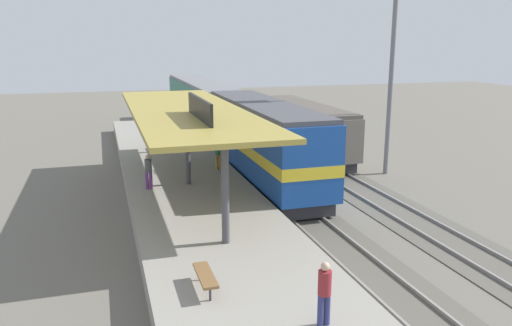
% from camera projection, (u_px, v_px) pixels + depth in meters
% --- Properties ---
extents(ground_plane, '(120.00, 120.00, 0.00)m').
position_uv_depth(ground_plane, '(309.00, 190.00, 27.71)').
color(ground_plane, '#666056').
extents(track_near, '(3.20, 110.00, 0.16)m').
position_uv_depth(track_near, '(275.00, 192.00, 27.14)').
color(track_near, '#565249').
rests_on(track_near, ground).
extents(track_far, '(3.20, 110.00, 0.16)m').
position_uv_depth(track_far, '(353.00, 185.00, 28.44)').
color(track_far, '#565249').
rests_on(track_far, ground).
extents(platform, '(6.00, 44.00, 0.90)m').
position_uv_depth(platform, '(189.00, 192.00, 25.74)').
color(platform, gray).
rests_on(platform, ground).
extents(station_canopy, '(5.20, 18.00, 4.70)m').
position_uv_depth(station_canopy, '(186.00, 112.00, 24.69)').
color(station_canopy, '#47474C').
rests_on(station_canopy, platform).
extents(platform_bench, '(0.44, 1.70, 0.50)m').
position_uv_depth(platform_bench, '(205.00, 276.00, 14.64)').
color(platform_bench, '#333338').
rests_on(platform_bench, platform).
extents(locomotive, '(2.93, 14.43, 4.44)m').
position_uv_depth(locomotive, '(263.00, 141.00, 28.53)').
color(locomotive, '#28282D').
rests_on(locomotive, track_near).
extents(passenger_carriage_single, '(2.90, 20.00, 4.24)m').
position_uv_depth(passenger_carriage_single, '(201.00, 105.00, 45.29)').
color(passenger_carriage_single, '#28282D').
rests_on(passenger_carriage_single, track_near).
extents(freight_car, '(2.80, 12.00, 3.54)m').
position_uv_depth(freight_car, '(303.00, 129.00, 34.94)').
color(freight_car, '#28282D').
rests_on(freight_car, track_far).
extents(light_mast, '(1.10, 1.10, 11.70)m').
position_uv_depth(light_mast, '(394.00, 32.00, 29.17)').
color(light_mast, slate).
rests_on(light_mast, ground).
extents(person_waiting, '(0.34, 0.34, 1.71)m').
position_uv_depth(person_waiting, '(324.00, 290.00, 12.72)').
color(person_waiting, navy).
rests_on(person_waiting, platform).
extents(person_walking, '(0.34, 0.34, 1.71)m').
position_uv_depth(person_walking, '(218.00, 152.00, 28.32)').
color(person_walking, olive).
rests_on(person_walking, platform).
extents(person_boarding, '(0.34, 0.34, 1.71)m').
position_uv_depth(person_boarding, '(148.00, 170.00, 24.52)').
color(person_boarding, '#663375').
rests_on(person_boarding, platform).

